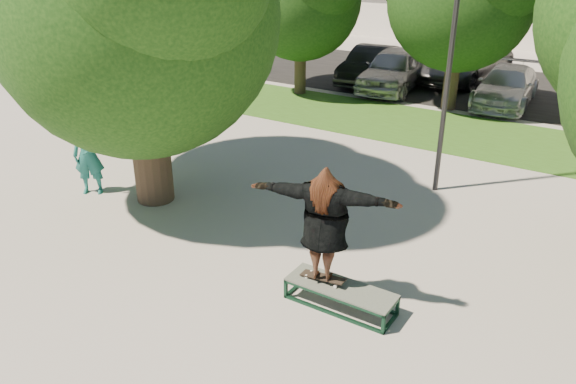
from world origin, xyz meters
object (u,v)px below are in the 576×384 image
Objects in this scene: lamppost at (451,56)px; grind_box at (340,296)px; bystander at (88,155)px; car_dark at (371,65)px; car_silver_a at (394,69)px; car_silver_b at (506,86)px; car_grey at (461,62)px.

lamppost is 6.13m from grind_box.
car_dark is at bearing 52.50° from bystander.
car_silver_a is at bearing 109.94° from grind_box.
car_dark is 0.97× the size of car_silver_b.
bystander is at bearing -145.97° from lamppost.
bystander reaches higher than car_silver_b.
car_dark is at bearing 147.86° from car_silver_a.
car_silver_a is at bearing -31.27° from car_dark.
car_silver_b reaches higher than grind_box.
bystander reaches higher than car_dark.
grind_box is at bearing -86.87° from lamppost.
car_silver_a is 3.46m from car_grey.
grind_box is 14.07m from car_silver_b.
car_silver_a is at bearing 46.85° from bystander.
lamppost is 10.01m from car_silver_a.
car_silver_a is at bearing -111.95° from car_grey.
car_silver_b is (-0.79, 14.04, 0.46)m from grind_box.
lamppost is 1.10× the size of car_grey.
bystander reaches higher than car_silver_a.
car_silver_a reaches higher than car_silver_b.
lamppost reaches higher than bystander.
lamppost reaches higher than car_grey.
car_silver_b is (-0.50, 8.68, -2.50)m from lamppost.
car_silver_a is (-4.73, 8.50, -2.34)m from lamppost.
car_silver_a is 0.85× the size of car_grey.
bystander is 0.40× the size of car_silver_a.
car_silver_a is (1.97, 13.03, -0.13)m from bystander.
lamppost is 8.38m from bystander.
lamppost reaches higher than car_silver_b.
car_grey is at bearing 53.91° from car_silver_a.
car_dark is at bearing 171.77° from car_silver_b.
car_grey is 1.24× the size of car_silver_b.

